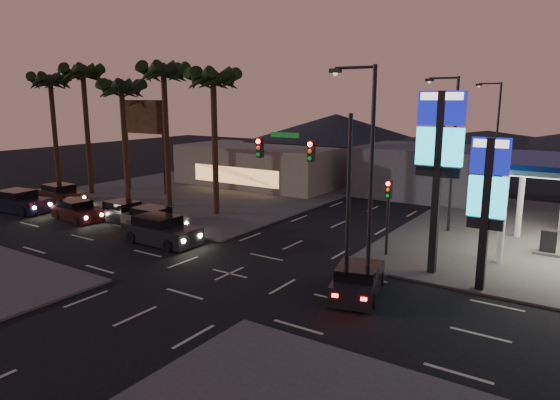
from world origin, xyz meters
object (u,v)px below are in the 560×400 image
Objects in this scene: suv_station at (358,280)px; car_lane_a_front at (161,231)px; pylon_sign_tall at (439,147)px; traffic_signal_mast at (316,172)px; car_lane_b_rear at (61,194)px; car_lane_b_front at (154,220)px; car_lane_b_mid at (125,213)px; pylon_sign_short at (488,191)px; car_lane_a_mid at (77,211)px; car_lane_a_rear at (19,202)px.

car_lane_a_front is at bearing 176.34° from suv_station.
pylon_sign_tall is 1.12× the size of traffic_signal_mast.
pylon_sign_tall is 31.82m from car_lane_b_rear.
car_lane_b_mid is at bearing 174.55° from car_lane_b_front.
pylon_sign_tall is 1.93× the size of suv_station.
pylon_sign_short is 1.53× the size of car_lane_a_mid.
car_lane_a_front is at bearing -166.98° from pylon_sign_tall.
pylon_sign_tall is 1.92× the size of car_lane_b_mid.
car_lane_b_front is 1.01× the size of suv_station.
car_lane_a_rear reaches higher than car_lane_a_mid.
pylon_sign_short is at bearing 8.15° from car_lane_a_front.
car_lane_a_front is 1.10× the size of suv_station.
traffic_signal_mast is (-7.24, -2.51, 0.57)m from pylon_sign_short.
suv_station is at bearing -1.59° from car_lane_a_rear.
car_lane_b_front is at bearing 172.09° from traffic_signal_mast.
car_lane_b_rear is at bearing 179.72° from pylon_sign_tall.
car_lane_b_rear is (-15.89, 3.72, -0.05)m from car_lane_a_front.
traffic_signal_mast is at bearing 161.71° from suv_station.
car_lane_b_front reaches higher than suv_station.
car_lane_b_rear is 29.69m from suv_station.
car_lane_a_front is 6.43m from car_lane_b_mid.
car_lane_b_mid is at bearing 170.99° from suv_station.
pylon_sign_short reaches higher than car_lane_b_mid.
traffic_signal_mast reaches higher than car_lane_a_front.
suv_station is at bearing -4.09° from car_lane_a_mid.
car_lane_a_front is at bearing -35.34° from car_lane_b_front.
suv_station is at bearing -9.74° from car_lane_b_front.
car_lane_a_rear is (-33.45, -2.62, -3.87)m from pylon_sign_short.
traffic_signal_mast is at bearing -143.48° from pylon_sign_tall.
pylon_sign_tall is 1.96× the size of car_lane_a_mid.
suv_station is at bearing -9.01° from car_lane_b_mid.
car_lane_b_mid is (3.39, 1.45, 0.02)m from car_lane_a_mid.
suv_station is at bearing -8.87° from car_lane_b_rear.
pylon_sign_tall is 6.02m from traffic_signal_mast.
pylon_sign_tall reaches higher than pylon_sign_short.
pylon_sign_tall is at bearing 65.88° from suv_station.
car_lane_a_rear is at bearing -175.52° from pylon_sign_short.
car_lane_b_rear is (-26.57, 3.66, -4.50)m from traffic_signal_mast.
car_lane_b_mid is 1.00× the size of suv_station.
car_lane_a_rear is 9.77m from car_lane_b_mid.
car_lane_a_front is 1.13× the size of car_lane_a_mid.
car_lane_b_front is 13.32m from car_lane_b_rear.
car_lane_a_front is 9.45m from car_lane_a_mid.
car_lane_b_rear reaches higher than car_lane_b_mid.
car_lane_a_rear is 1.09× the size of car_lane_b_rear.
pylon_sign_tall is at bearing 6.67° from car_lane_a_rear.
pylon_sign_tall is 19.06m from car_lane_b_front.
car_lane_a_mid is at bearing 175.28° from car_lane_a_front.
car_lane_a_front is 13.47m from suv_station.
car_lane_a_rear is 1.15× the size of suv_station.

